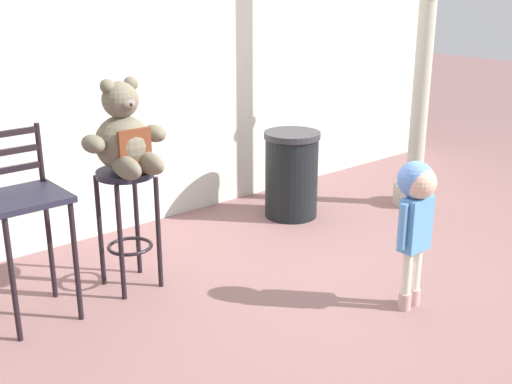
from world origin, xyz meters
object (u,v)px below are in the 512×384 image
bar_stool_with_teddy (127,206)px  teddy_bear (125,138)px  lamppost (423,62)px  child_walking (416,204)px  bar_chair_empty (24,208)px  trash_bin (291,174)px

bar_stool_with_teddy → teddy_bear: 0.45m
teddy_bear → lamppost: bearing=-3.7°
lamppost → child_walking: bearing=-143.9°
bar_chair_empty → child_walking: bearing=-37.3°
teddy_bear → bar_chair_empty: size_ratio=0.51×
lamppost → bar_chair_empty: (-3.41, 0.22, -0.57)m
bar_stool_with_teddy → trash_bin: bearing=9.3°
lamppost → bar_chair_empty: bearing=176.2°
trash_bin → teddy_bear: bearing=-169.8°
teddy_bear → trash_bin: teddy_bear is taller
teddy_bear → bar_chair_empty: teddy_bear is taller
teddy_bear → child_walking: teddy_bear is taller
bar_stool_with_teddy → lamppost: (2.76, -0.21, 0.70)m
trash_bin → child_walking: bearing=-108.1°
teddy_bear → bar_chair_empty: 0.73m
child_walking → bar_chair_empty: bar_chair_empty is taller
lamppost → bar_chair_empty: size_ratio=2.76×
trash_bin → lamppost: size_ratio=0.23×
teddy_bear → child_walking: bearing=-48.9°
trash_bin → bar_chair_empty: bar_chair_empty is taller
bar_stool_with_teddy → trash_bin: 1.74m
teddy_bear → child_walking: size_ratio=0.62×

